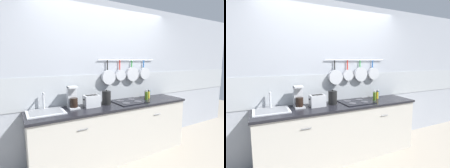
# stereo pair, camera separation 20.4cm
# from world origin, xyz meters

# --- Properties ---
(ground_plane) EXTENTS (12.00, 12.00, 0.00)m
(ground_plane) POSITION_xyz_m (0.00, 0.00, 0.00)
(ground_plane) COLOR #9E9384
(wall_back) EXTENTS (7.20, 0.15, 2.60)m
(wall_back) POSITION_xyz_m (0.00, 0.33, 1.27)
(wall_back) COLOR #999EA8
(wall_back) RESTS_ON ground_plane
(cabinet_base) EXTENTS (2.64, 0.56, 0.87)m
(cabinet_base) POSITION_xyz_m (0.00, -0.00, 0.44)
(cabinet_base) COLOR #B7B2A8
(cabinet_base) RESTS_ON ground_plane
(countertop) EXTENTS (2.68, 0.58, 0.03)m
(countertop) POSITION_xyz_m (0.00, 0.00, 0.89)
(countertop) COLOR black
(countertop) RESTS_ON cabinet_base
(sink_basin) EXTENTS (0.49, 0.39, 0.26)m
(sink_basin) POSITION_xyz_m (-1.06, 0.09, 0.93)
(sink_basin) COLOR #B7BABF
(sink_basin) RESTS_ON countertop
(coffee_maker) EXTENTS (0.15, 0.19, 0.33)m
(coffee_maker) POSITION_xyz_m (-0.66, 0.13, 1.04)
(coffee_maker) COLOR #B7BABF
(coffee_maker) RESTS_ON countertop
(toaster) EXTENTS (0.25, 0.16, 0.18)m
(toaster) POSITION_xyz_m (-0.39, 0.06, 1.00)
(toaster) COLOR #B7BABF
(toaster) RESTS_ON countertop
(kettle) EXTENTS (0.14, 0.14, 0.24)m
(kettle) POSITION_xyz_m (-0.12, 0.08, 1.01)
(kettle) COLOR black
(kettle) RESTS_ON countertop
(cooktop) EXTENTS (0.53, 0.47, 0.01)m
(cooktop) POSITION_xyz_m (0.30, 0.04, 0.91)
(cooktop) COLOR black
(cooktop) RESTS_ON countertop
(bottle_dish_soap) EXTENTS (0.06, 0.06, 0.18)m
(bottle_dish_soap) POSITION_xyz_m (0.67, 0.02, 0.98)
(bottle_dish_soap) COLOR #4C721E
(bottle_dish_soap) RESTS_ON countertop
(bottle_vinegar) EXTENTS (0.06, 0.06, 0.16)m
(bottle_vinegar) POSITION_xyz_m (0.74, 0.11, 0.98)
(bottle_vinegar) COLOR #33140F
(bottle_vinegar) RESTS_ON countertop
(bottle_cooking_wine) EXTENTS (0.05, 0.05, 0.15)m
(bottle_cooking_wine) POSITION_xyz_m (0.81, 0.11, 0.97)
(bottle_cooking_wine) COLOR yellow
(bottle_cooking_wine) RESTS_ON countertop
(bottle_hot_sauce) EXTENTS (0.06, 0.06, 0.15)m
(bottle_hot_sauce) POSITION_xyz_m (0.87, 0.18, 0.97)
(bottle_hot_sauce) COLOR navy
(bottle_hot_sauce) RESTS_ON countertop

